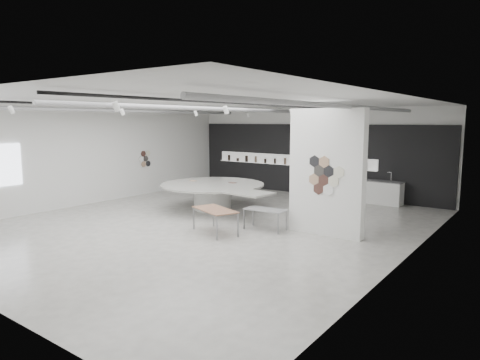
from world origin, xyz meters
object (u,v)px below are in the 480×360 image
Objects in this scene: partition_column at (327,173)px; kitchen_counter at (382,192)px; display_island at (214,193)px; sample_table_wood at (215,211)px; sample_table_stone at (265,211)px.

partition_column is 2.21× the size of kitchen_counter.
partition_column is 5.02m from display_island.
partition_column is at bearing -86.14° from kitchen_counter.
sample_table_wood is 1.33× the size of sample_table_stone.
partition_column is 2.83× the size of sample_table_stone.
display_island is 3.95× the size of sample_table_stone.
sample_table_wood is at bearing -43.91° from display_island.
display_island is at bearing 171.03° from partition_column.
sample_table_wood reaches higher than sample_table_stone.
sample_table_wood is 1.03× the size of kitchen_counter.
display_island is 3.08× the size of kitchen_counter.
sample_table_stone is at bearing -17.73° from display_island.
partition_column is 2.16m from sample_table_stone.
sample_table_stone is (3.14, -1.35, -0.05)m from display_island.
sample_table_stone is at bearing -160.76° from partition_column.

